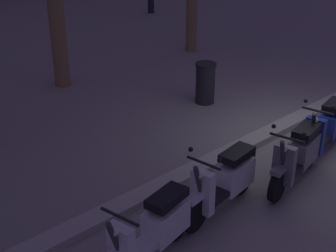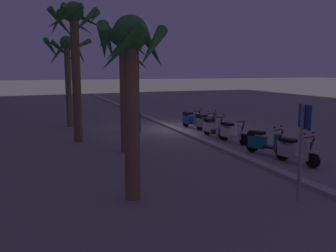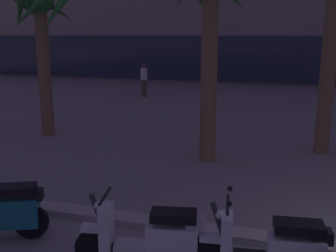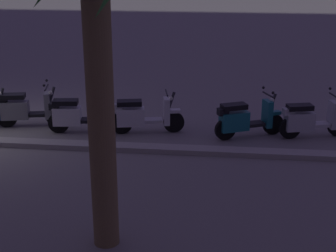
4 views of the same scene
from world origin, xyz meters
TOP-DOWN VIEW (x-y plane):
  - scooter_white_gap_after_mid at (-4.36, -0.58)m, footprint 1.79×0.67m
  - scooter_white_second_in_line at (-2.80, -0.43)m, footprint 1.77×0.59m
  - palm_tree_far_corner at (-4.59, 4.33)m, footprint 2.01×2.04m
  - palm_tree_mid_walkway at (-9.90, 5.43)m, footprint 1.80×1.86m
  - pedestrian_window_shopping at (-9.71, 13.71)m, footprint 0.34×0.34m

SIDE VIEW (x-z plane):
  - scooter_white_gap_after_mid at x=-4.36m, z-range -0.07..0.98m
  - scooter_white_second_in_line at x=-2.80m, z-range -0.13..1.05m
  - pedestrian_window_shopping at x=-9.71m, z-range 0.05..1.73m
  - palm_tree_mid_walkway at x=-9.90m, z-range 1.03..5.55m
  - palm_tree_far_corner at x=-4.59m, z-range 1.20..6.16m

